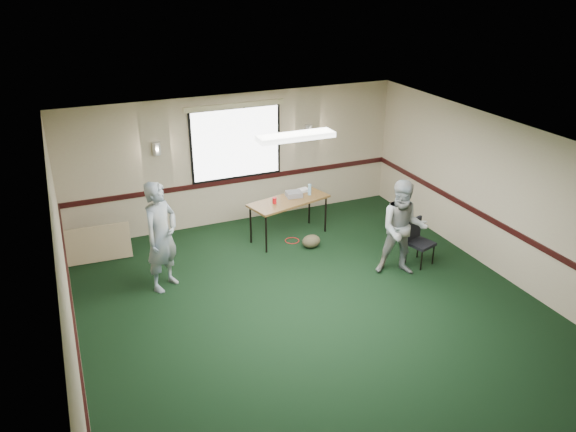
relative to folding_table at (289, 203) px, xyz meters
name	(u,v)px	position (x,y,z in m)	size (l,w,h in m)	color
ground	(321,318)	(-0.66, -2.81, -0.75)	(8.00, 8.00, 0.00)	black
room_shell	(270,178)	(-0.66, -0.68, 0.83)	(8.00, 8.02, 8.00)	tan
folding_table	(289,203)	(0.00, 0.00, 0.00)	(1.72, 1.03, 0.81)	#4F3116
projector	(294,194)	(0.16, 0.12, 0.11)	(0.30, 0.25, 0.10)	gray
game_console	(304,190)	(0.45, 0.30, 0.08)	(0.20, 0.16, 0.05)	white
red_cup	(274,201)	(-0.33, -0.06, 0.12)	(0.08, 0.08, 0.12)	#B80C11
water_bottle	(310,189)	(0.48, 0.08, 0.17)	(0.07, 0.07, 0.22)	#88C2DE
duffel_bag	(311,241)	(0.22, -0.59, -0.62)	(0.36, 0.27, 0.26)	#444227
cable_coil	(292,241)	(-0.01, -0.20, -0.74)	(0.28, 0.28, 0.01)	red
folded_table	(94,244)	(-3.66, 0.49, -0.41)	(1.30, 0.06, 0.67)	tan
conference_chair	(417,238)	(1.73, -1.86, -0.26)	(0.51, 0.53, 0.84)	black
person_left	(161,236)	(-2.66, -0.92, 0.20)	(0.69, 0.45, 1.89)	#39547E
person_right	(403,229)	(1.24, -2.08, 0.12)	(0.84, 0.65, 1.73)	#6D8FA9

